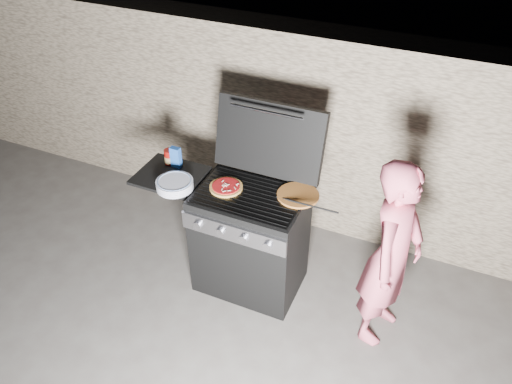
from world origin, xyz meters
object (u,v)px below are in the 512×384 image
at_px(person, 392,256).
at_px(sauce_jar, 169,157).
at_px(pizza_topped, 226,187).
at_px(gas_grill, 221,232).

bearing_deg(person, sauce_jar, 96.34).
distance_m(pizza_topped, person, 1.27).
height_order(pizza_topped, sauce_jar, sauce_jar).
bearing_deg(pizza_topped, person, -1.47).
height_order(gas_grill, sauce_jar, sauce_jar).
bearing_deg(gas_grill, pizza_topped, 2.15).
relative_size(pizza_topped, sauce_jar, 1.99).
bearing_deg(sauce_jar, gas_grill, -14.59).
bearing_deg(sauce_jar, person, -5.04).
height_order(gas_grill, person, person).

